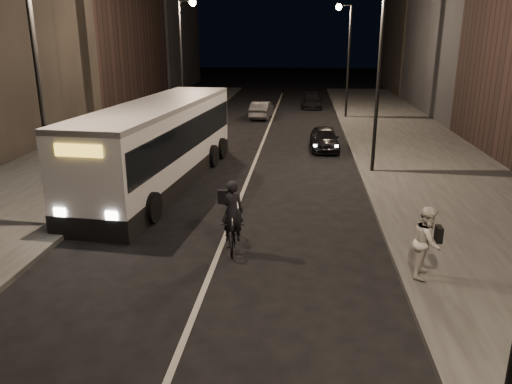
% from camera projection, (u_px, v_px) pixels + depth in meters
% --- Properties ---
extents(ground, '(180.00, 180.00, 0.00)m').
position_uv_depth(ground, '(200.00, 298.00, 12.15)').
color(ground, black).
rests_on(ground, ground).
extents(sidewalk_right, '(7.00, 70.00, 0.16)m').
position_uv_depth(sidewalk_right, '(426.00, 163.00, 24.65)').
color(sidewalk_right, '#323230').
rests_on(sidewalk_right, ground).
extents(sidewalk_left, '(7.00, 70.00, 0.16)m').
position_uv_depth(sidewalk_left, '(95.00, 155.00, 26.18)').
color(sidewalk_left, '#323230').
rests_on(sidewalk_left, ground).
extents(streetlight_right_mid, '(1.20, 0.44, 8.12)m').
position_uv_depth(streetlight_right_mid, '(374.00, 54.00, 21.45)').
color(streetlight_right_mid, black).
rests_on(streetlight_right_mid, sidewalk_right).
extents(streetlight_right_far, '(1.20, 0.44, 8.12)m').
position_uv_depth(streetlight_right_far, '(346.00, 46.00, 36.64)').
color(streetlight_right_far, black).
rests_on(streetlight_right_far, sidewalk_right).
extents(streetlight_left_near, '(1.20, 0.44, 8.12)m').
position_uv_depth(streetlight_left_near, '(45.00, 62.00, 14.82)').
color(streetlight_left_near, black).
rests_on(streetlight_left_near, sidewalk_left).
extents(streetlight_left_far, '(1.20, 0.44, 8.12)m').
position_uv_depth(streetlight_left_far, '(184.00, 47.00, 31.90)').
color(streetlight_left_far, black).
rests_on(streetlight_left_far, sidewalk_left).
extents(city_bus, '(3.89, 13.04, 3.47)m').
position_uv_depth(city_bus, '(160.00, 141.00, 20.95)').
color(city_bus, silver).
rests_on(city_bus, ground).
extents(cyclist_on_bicycle, '(0.85, 1.96, 2.19)m').
position_uv_depth(cyclist_on_bicycle, '(233.00, 227.00, 14.68)').
color(cyclist_on_bicycle, black).
rests_on(cyclist_on_bicycle, ground).
extents(pedestrian_woman, '(0.95, 1.08, 1.88)m').
position_uv_depth(pedestrian_woman, '(427.00, 242.00, 12.67)').
color(pedestrian_woman, beige).
rests_on(pedestrian_woman, sidewalk_right).
extents(car_near, '(1.64, 3.81, 1.28)m').
position_uv_depth(car_near, '(324.00, 138.00, 27.66)').
color(car_near, black).
rests_on(car_near, ground).
extents(car_mid, '(1.63, 4.03, 1.30)m').
position_uv_depth(car_mid, '(262.00, 110.00, 38.21)').
color(car_mid, '#373739').
rests_on(car_mid, ground).
extents(car_far, '(1.77, 4.30, 1.24)m').
position_uv_depth(car_far, '(313.00, 100.00, 43.86)').
color(car_far, black).
rests_on(car_far, ground).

